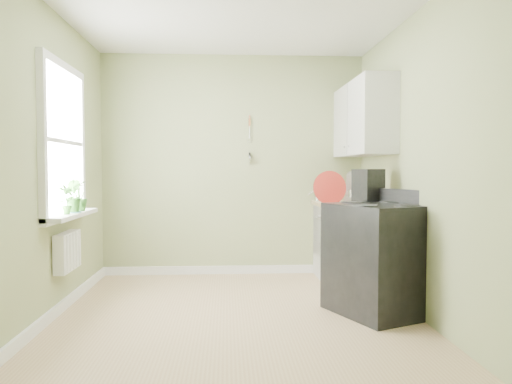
{
  "coord_description": "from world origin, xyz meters",
  "views": [
    {
      "loc": [
        -0.08,
        -4.37,
        1.3
      ],
      "look_at": [
        0.21,
        0.55,
        1.07
      ],
      "focal_mm": 35.0,
      "sensor_mm": 36.0,
      "label": 1
    }
  ],
  "objects": [
    {
      "name": "jar",
      "position": [
        1.05,
        0.3,
        0.95
      ],
      "size": [
        0.07,
        0.07,
        0.08
      ],
      "color": "beige",
      "rests_on": "countertop"
    },
    {
      "name": "wall_right",
      "position": [
        1.61,
        0.0,
        1.35
      ],
      "size": [
        0.02,
        3.6,
        2.7
      ],
      "primitive_type": "cube",
      "color": "#97A06D",
      "rests_on": "floor"
    },
    {
      "name": "wall_left",
      "position": [
        -1.61,
        0.0,
        1.35
      ],
      "size": [
        0.02,
        3.6,
        2.7
      ],
      "primitive_type": "cube",
      "color": "#97A06D",
      "rests_on": "floor"
    },
    {
      "name": "floor",
      "position": [
        0.0,
        0.0,
        -0.01
      ],
      "size": [
        3.2,
        3.6,
        0.02
      ],
      "primitive_type": "cube",
      "color": "tan",
      "rests_on": "ground"
    },
    {
      "name": "stove",
      "position": [
        1.28,
        0.01,
        0.5
      ],
      "size": [
        1.0,
        1.02,
        1.12
      ],
      "color": "black",
      "rests_on": "floor"
    },
    {
      "name": "plant_b",
      "position": [
        -1.5,
        0.3,
        1.06
      ],
      "size": [
        0.22,
        0.22,
        0.31
      ],
      "primitive_type": "imported",
      "rotation": [
        0.0,
        0.0,
        2.28
      ],
      "color": "#2D651F",
      "rests_on": "window_sill"
    },
    {
      "name": "base_cabinets",
      "position": [
        1.3,
        1.0,
        0.43
      ],
      "size": [
        0.6,
        1.6,
        0.87
      ],
      "primitive_type": "cube",
      "color": "silver",
      "rests_on": "floor"
    },
    {
      "name": "window",
      "position": [
        -1.58,
        0.3,
        1.55
      ],
      "size": [
        0.06,
        1.14,
        1.44
      ],
      "color": "white",
      "rests_on": "wall_left"
    },
    {
      "name": "plant_a",
      "position": [
        -1.5,
        0.12,
        1.03
      ],
      "size": [
        0.16,
        0.17,
        0.27
      ],
      "primitive_type": "imported",
      "rotation": [
        0.0,
        0.0,
        1.03
      ],
      "color": "#2D651F",
      "rests_on": "window_sill"
    },
    {
      "name": "window_sill",
      "position": [
        -1.51,
        0.3,
        0.88
      ],
      "size": [
        0.18,
        1.14,
        0.04
      ],
      "primitive_type": "cube",
      "color": "white",
      "rests_on": "wall_left"
    },
    {
      "name": "kettle",
      "position": [
        1.05,
        1.68,
        1.02
      ],
      "size": [
        0.21,
        0.12,
        0.21
      ],
      "color": "silver",
      "rests_on": "countertop"
    },
    {
      "name": "red_tray",
      "position": [
        1.05,
        1.06,
        1.1
      ],
      "size": [
        0.38,
        0.1,
        0.37
      ],
      "primitive_type": "cylinder",
      "rotation": [
        1.45,
        0.0,
        0.11
      ],
      "color": "red",
      "rests_on": "countertop"
    },
    {
      "name": "stand_mixer",
      "position": [
        1.38,
        1.32,
        1.07
      ],
      "size": [
        0.27,
        0.34,
        0.37
      ],
      "color": "#B2B2B7",
      "rests_on": "countertop"
    },
    {
      "name": "ceiling",
      "position": [
        0.0,
        0.0,
        2.71
      ],
      "size": [
        3.2,
        3.6,
        0.02
      ],
      "primitive_type": "cube",
      "color": "white",
      "rests_on": "wall_back"
    },
    {
      "name": "upper_cabinets",
      "position": [
        1.43,
        1.1,
        1.85
      ],
      "size": [
        0.35,
        1.4,
        0.8
      ],
      "primitive_type": "cube",
      "color": "silver",
      "rests_on": "wall_right"
    },
    {
      "name": "coffee_maker",
      "position": [
        1.31,
        0.48,
        1.1
      ],
      "size": [
        0.3,
        0.31,
        0.39
      ],
      "color": "black",
      "rests_on": "countertop"
    },
    {
      "name": "countertop",
      "position": [
        1.29,
        1.0,
        0.89
      ],
      "size": [
        0.64,
        1.6,
        0.04
      ],
      "primitive_type": "cube",
      "color": "tan",
      "rests_on": "base_cabinets"
    },
    {
      "name": "wall_utensils",
      "position": [
        0.2,
        1.78,
        1.56
      ],
      "size": [
        0.02,
        0.14,
        0.58
      ],
      "color": "tan",
      "rests_on": "wall_back"
    },
    {
      "name": "plant_c",
      "position": [
        -1.5,
        0.5,
        1.04
      ],
      "size": [
        0.17,
        0.17,
        0.28
      ],
      "primitive_type": "imported",
      "rotation": [
        0.0,
        0.0,
        4.78
      ],
      "color": "#2D651F",
      "rests_on": "window_sill"
    },
    {
      "name": "radiator",
      "position": [
        -1.54,
        0.25,
        0.55
      ],
      "size": [
        0.12,
        0.5,
        0.35
      ],
      "primitive_type": "cube",
      "color": "white",
      "rests_on": "wall_left"
    },
    {
      "name": "wall_back",
      "position": [
        0.0,
        1.81,
        1.35
      ],
      "size": [
        3.2,
        0.02,
        2.7
      ],
      "primitive_type": "cube",
      "color": "#97A06D",
      "rests_on": "floor"
    }
  ]
}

